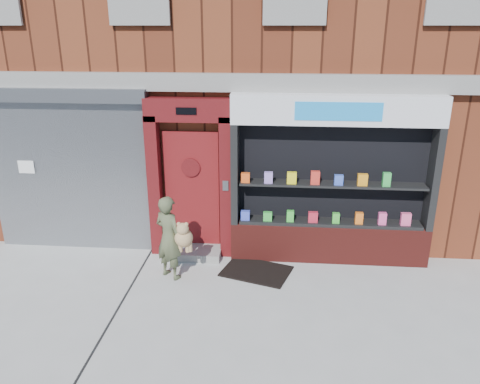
# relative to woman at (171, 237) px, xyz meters

# --- Properties ---
(ground) EXTENTS (80.00, 80.00, 0.00)m
(ground) POSITION_rel_woman_xyz_m (0.93, -0.93, -0.74)
(ground) COLOR #9E9E99
(ground) RESTS_ON ground
(building) EXTENTS (12.00, 8.16, 8.00)m
(building) POSITION_rel_woman_xyz_m (0.93, 5.06, 3.26)
(building) COLOR #572313
(building) RESTS_ON ground
(shutter_bay) EXTENTS (3.10, 0.30, 3.04)m
(shutter_bay) POSITION_rel_woman_xyz_m (-2.07, 1.00, 0.98)
(shutter_bay) COLOR gray
(shutter_bay) RESTS_ON ground
(red_door_bay) EXTENTS (1.52, 0.58, 2.90)m
(red_door_bay) POSITION_rel_woman_xyz_m (0.18, 0.93, 0.72)
(red_door_bay) COLOR #4B0C0F
(red_door_bay) RESTS_ON ground
(pharmacy_bay) EXTENTS (3.50, 0.41, 3.00)m
(pharmacy_bay) POSITION_rel_woman_xyz_m (2.68, 0.88, 0.64)
(pharmacy_bay) COLOR maroon
(pharmacy_bay) RESTS_ON ground
(woman) EXTENTS (0.73, 0.57, 1.45)m
(woman) POSITION_rel_woman_xyz_m (0.00, 0.00, 0.00)
(woman) COLOR #4D5337
(woman) RESTS_ON ground
(doormat) EXTENTS (1.31, 1.09, 0.03)m
(doormat) POSITION_rel_woman_xyz_m (1.42, 0.27, -0.72)
(doormat) COLOR black
(doormat) RESTS_ON ground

